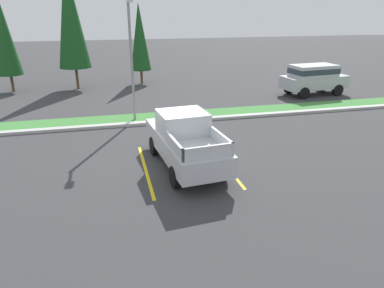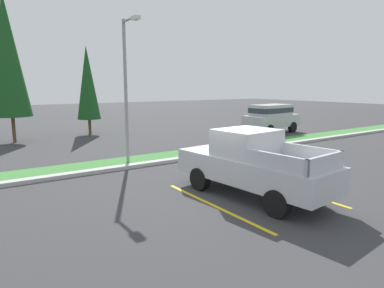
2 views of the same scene
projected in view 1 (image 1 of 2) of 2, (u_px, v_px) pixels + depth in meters
The scene contains 11 objects.
ground_plane at pixel (172, 160), 14.36m from camera, with size 120.00×120.00×0.00m, color #38383A.
parking_line_near at pixel (146, 170), 13.53m from camera, with size 0.12×4.80×0.01m, color yellow.
parking_line_far at pixel (223, 162), 14.21m from camera, with size 0.12×4.80×0.01m, color yellow.
curb_strip at pixel (155, 122), 18.87m from camera, with size 56.00×0.40×0.15m, color #B2B2AD.
grass_median at pixel (152, 117), 19.88m from camera, with size 56.00×1.80×0.06m, color #42843D.
pickup_truck_main at pixel (185, 140), 13.54m from camera, with size 2.40×5.38×2.10m.
suv_distant at pixel (314, 77), 24.78m from camera, with size 4.76×2.32×2.10m.
street_light at pixel (131, 52), 18.04m from camera, with size 0.24×1.49×6.22m.
cypress_tree_leftmost at pixel (3, 34), 24.75m from camera, with size 1.79×1.79×6.87m.
cypress_tree_left_inner at pixel (70, 16), 25.22m from camera, with size 2.32×2.32×8.92m.
cypress_tree_center at pixel (140, 37), 27.59m from camera, with size 1.61×1.61×6.21m.
Camera 1 is at (-2.32, -12.98, 5.76)m, focal length 33.23 mm.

